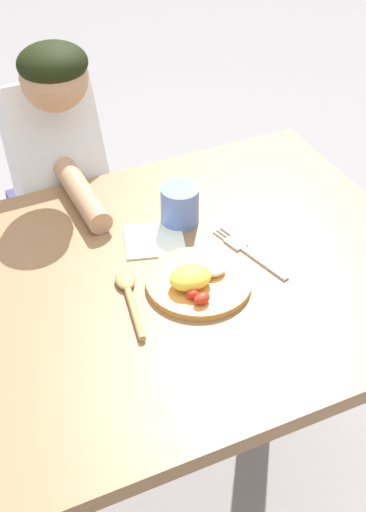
% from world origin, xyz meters
% --- Properties ---
extents(ground_plane, '(8.00, 8.00, 0.00)m').
position_xyz_m(ground_plane, '(0.00, 0.00, 0.00)').
color(ground_plane, gray).
extents(dining_table, '(1.12, 0.82, 0.73)m').
position_xyz_m(dining_table, '(0.00, 0.00, 0.62)').
color(dining_table, olive).
rests_on(dining_table, ground_plane).
extents(plate, '(0.21, 0.21, 0.05)m').
position_xyz_m(plate, '(0.07, -0.05, 0.75)').
color(plate, gold).
rests_on(plate, dining_table).
extents(fork, '(0.07, 0.21, 0.01)m').
position_xyz_m(fork, '(0.21, -0.00, 0.74)').
color(fork, silver).
rests_on(fork, dining_table).
extents(spoon, '(0.06, 0.20, 0.02)m').
position_xyz_m(spoon, '(-0.06, -0.02, 0.74)').
color(spoon, tan).
rests_on(spoon, dining_table).
extents(drinking_cup, '(0.08, 0.08, 0.09)m').
position_xyz_m(drinking_cup, '(0.13, 0.16, 0.78)').
color(drinking_cup, '#5779CC').
rests_on(drinking_cup, dining_table).
extents(person, '(0.22, 0.46, 1.06)m').
position_xyz_m(person, '(-0.04, 0.53, 0.55)').
color(person, '#423B69').
rests_on(person, ground_plane).
extents(napkin, '(0.15, 0.15, 0.00)m').
position_xyz_m(napkin, '(0.05, 0.12, 0.73)').
color(napkin, white).
rests_on(napkin, dining_table).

